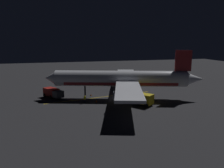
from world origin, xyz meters
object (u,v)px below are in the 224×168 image
at_px(traffic_cone_near_left, 91,95).
at_px(traffic_cone_near_right, 96,101).
at_px(airliner, 123,79).
at_px(ground_crew_worker, 85,99).
at_px(baggage_truck, 53,93).
at_px(catering_truck, 140,99).

height_order(traffic_cone_near_left, traffic_cone_near_right, same).
height_order(airliner, traffic_cone_near_right, airliner).
xyz_separation_m(ground_crew_worker, traffic_cone_near_left, (5.90, -2.30, -0.64)).
relative_size(airliner, traffic_cone_near_left, 64.38).
xyz_separation_m(airliner, traffic_cone_near_left, (4.33, 6.74, -4.22)).
bearing_deg(airliner, traffic_cone_near_right, 104.23).
bearing_deg(traffic_cone_near_left, airliner, -122.73).
height_order(airliner, traffic_cone_near_left, airliner).
height_order(ground_crew_worker, traffic_cone_near_right, ground_crew_worker).
height_order(airliner, ground_crew_worker, airliner).
xyz_separation_m(baggage_truck, traffic_cone_near_right, (-6.49, -9.07, -0.89)).
xyz_separation_m(traffic_cone_near_left, traffic_cone_near_right, (-5.99, -0.21, 0.00)).
relative_size(baggage_truck, catering_truck, 0.98).
bearing_deg(catering_truck, traffic_cone_near_left, 40.60).
bearing_deg(ground_crew_worker, airliner, -80.15).
bearing_deg(traffic_cone_near_right, ground_crew_worker, 88.07).
bearing_deg(baggage_truck, catering_truck, -121.11).
distance_m(catering_truck, ground_crew_worker, 11.66).
xyz_separation_m(baggage_truck, traffic_cone_near_left, (-0.50, -8.85, -0.89)).
height_order(airliner, baggage_truck, airliner).
relative_size(catering_truck, ground_crew_worker, 3.50).
relative_size(airliner, baggage_truck, 5.93).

